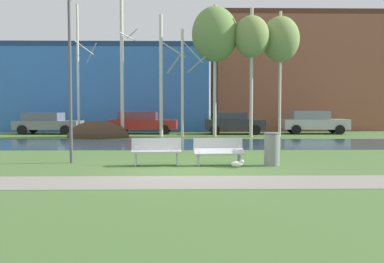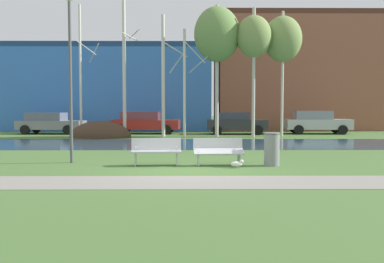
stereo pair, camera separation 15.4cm
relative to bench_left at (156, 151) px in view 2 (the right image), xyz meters
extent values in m
plane|color=#476B33|center=(1.00, 8.94, -0.47)|extent=(120.00, 120.00, 0.00)
cube|color=gray|center=(1.00, -3.19, -0.47)|extent=(60.00, 1.95, 0.01)
cube|color=#2D475B|center=(1.00, 8.12, -0.47)|extent=(80.00, 6.40, 0.01)
ellipsoid|color=#423021|center=(-4.28, 12.72, -0.47)|extent=(3.73, 2.58, 2.02)
cube|color=#B2B5B7|center=(0.01, -0.09, -0.02)|extent=(1.62, 0.57, 0.05)
cube|color=#B2B5B7|center=(-0.01, 0.18, 0.20)|extent=(1.60, 0.17, 0.40)
cube|color=#B2B5B7|center=(-0.65, -0.07, -0.25)|extent=(0.06, 0.43, 0.45)
cube|color=#B2B5B7|center=(0.66, 0.00, -0.25)|extent=(0.06, 0.43, 0.45)
cylinder|color=#B2B5B7|center=(-0.65, -0.11, 0.12)|extent=(0.06, 0.28, 0.04)
cylinder|color=#B2B5B7|center=(0.66, -0.04, 0.12)|extent=(0.06, 0.28, 0.04)
cube|color=#B2B5B7|center=(2.00, -0.09, -0.02)|extent=(1.62, 0.57, 0.18)
cube|color=#B2B5B7|center=(1.98, 0.18, 0.20)|extent=(1.60, 0.17, 0.40)
cube|color=#B2B5B7|center=(1.34, -0.07, -0.25)|extent=(0.06, 0.43, 0.45)
cube|color=#B2B5B7|center=(2.65, 0.00, -0.25)|extent=(0.06, 0.43, 0.45)
cylinder|color=#B2B5B7|center=(1.34, -0.11, 0.12)|extent=(0.06, 0.28, 0.04)
cylinder|color=#B2B5B7|center=(2.65, -0.04, 0.12)|extent=(0.06, 0.28, 0.04)
cylinder|color=gray|center=(3.68, -0.11, 0.05)|extent=(0.49, 0.49, 1.05)
torus|color=#494A4C|center=(3.68, -0.11, 0.55)|extent=(0.51, 0.51, 0.04)
ellipsoid|color=white|center=(2.50, -0.61, -0.35)|extent=(0.36, 0.16, 0.16)
sphere|color=white|center=(2.66, -0.61, -0.27)|extent=(0.11, 0.11, 0.11)
cone|color=gold|center=(2.72, -0.61, -0.27)|extent=(0.06, 0.04, 0.04)
cylinder|color=gold|center=(2.52, -0.64, -0.42)|extent=(0.01, 0.01, 0.10)
cylinder|color=gold|center=(2.52, -0.58, -0.42)|extent=(0.01, 0.01, 0.10)
cylinder|color=#4C4C51|center=(-2.88, 0.70, 2.20)|extent=(0.10, 0.10, 5.35)
cylinder|color=beige|center=(-5.53, 13.09, 3.55)|extent=(0.15, 0.15, 8.04)
cylinder|color=beige|center=(-4.80, 13.59, 4.68)|extent=(0.87, 1.24, 1.06)
cylinder|color=beige|center=(-5.01, 12.56, 4.89)|extent=(0.98, 0.96, 0.76)
cylinder|color=beige|center=(-2.93, 13.56, 3.76)|extent=(0.21, 0.21, 8.45)
cylinder|color=beige|center=(-2.33, 13.97, 5.96)|extent=(0.86, 1.21, 0.47)
cylinder|color=beige|center=(-2.49, 13.10, 5.63)|extent=(0.94, 0.92, 0.44)
cylinder|color=beige|center=(-0.52, 13.64, 3.30)|extent=(0.22, 0.22, 7.55)
cylinder|color=beige|center=(0.32, 14.22, 4.17)|extent=(1.04, 1.47, 1.23)
cylinder|color=beige|center=(0.24, 12.86, 4.85)|extent=(1.54, 1.50, 0.83)
cylinder|color=beige|center=(0.80, 13.12, 2.82)|extent=(0.16, 0.16, 6.59)
cylinder|color=beige|center=(1.68, 13.72, 4.01)|extent=(1.16, 1.65, 0.91)
cylinder|color=beige|center=(1.48, 12.43, 4.58)|extent=(1.23, 1.19, 1.11)
cylinder|color=#BCB7A8|center=(2.81, 13.40, 3.57)|extent=(0.22, 0.22, 8.09)
ellipsoid|color=#668947|center=(2.81, 13.40, 5.84)|extent=(2.82, 2.82, 3.39)
cylinder|color=#BCB7A8|center=(5.00, 12.88, 3.44)|extent=(0.20, 0.20, 7.82)
ellipsoid|color=olive|center=(5.00, 12.88, 5.63)|extent=(2.11, 2.11, 2.53)
cylinder|color=beige|center=(6.90, 13.60, 3.41)|extent=(0.17, 0.17, 7.77)
ellipsoid|color=olive|center=(6.90, 13.60, 5.59)|extent=(2.36, 2.36, 2.83)
cube|color=slate|center=(-8.34, 16.36, 0.14)|extent=(4.50, 2.16, 0.59)
cube|color=slate|center=(-8.69, 16.38, 0.71)|extent=(2.56, 1.82, 0.55)
cylinder|color=black|center=(-6.84, 17.21, -0.15)|extent=(0.65, 0.26, 0.64)
cylinder|color=black|center=(-6.96, 15.32, -0.15)|extent=(0.65, 0.26, 0.64)
cylinder|color=black|center=(-9.73, 17.39, -0.15)|extent=(0.65, 0.26, 0.64)
cylinder|color=black|center=(-9.85, 15.50, -0.15)|extent=(0.65, 0.26, 0.64)
cube|color=maroon|center=(-1.88, 16.49, 0.17)|extent=(4.72, 2.02, 0.64)
cube|color=brown|center=(-2.25, 16.51, 0.75)|extent=(2.68, 1.69, 0.54)
cylinder|color=black|center=(-0.31, 17.26, -0.15)|extent=(0.65, 0.26, 0.64)
cylinder|color=black|center=(-0.41, 15.53, -0.15)|extent=(0.65, 0.26, 0.64)
cylinder|color=black|center=(-3.35, 17.45, -0.15)|extent=(0.65, 0.26, 0.64)
cylinder|color=black|center=(-3.46, 15.72, -0.15)|extent=(0.65, 0.26, 0.64)
cube|color=#282B30|center=(4.35, 15.92, 0.18)|extent=(4.15, 2.06, 0.67)
cube|color=#2F3648|center=(4.02, 15.94, 0.76)|extent=(2.36, 1.73, 0.50)
cylinder|color=black|center=(5.74, 16.74, -0.15)|extent=(0.65, 0.26, 0.64)
cylinder|color=black|center=(5.62, 14.93, -0.15)|extent=(0.65, 0.26, 0.64)
cylinder|color=black|center=(3.07, 16.91, -0.15)|extent=(0.65, 0.26, 0.64)
cylinder|color=black|center=(2.96, 15.10, -0.15)|extent=(0.65, 0.26, 0.64)
cube|color=#B2B5BC|center=(9.93, 16.20, 0.19)|extent=(4.48, 2.00, 0.68)
cube|color=gray|center=(9.58, 16.22, 0.81)|extent=(2.54, 1.67, 0.58)
cylinder|color=black|center=(11.43, 16.97, -0.15)|extent=(0.65, 0.26, 0.64)
cylinder|color=black|center=(11.32, 15.24, -0.15)|extent=(0.65, 0.26, 0.64)
cylinder|color=black|center=(8.54, 17.15, -0.15)|extent=(0.65, 0.26, 0.64)
cylinder|color=black|center=(8.43, 15.42, -0.15)|extent=(0.65, 0.26, 0.64)
cube|color=#3870C6|center=(-5.60, 23.43, 2.67)|extent=(16.73, 9.22, 6.29)
cube|color=navy|center=(-5.60, 23.43, 6.01)|extent=(16.73, 9.22, 0.40)
cube|color=brown|center=(10.33, 23.42, 3.94)|extent=(13.79, 8.09, 8.83)
cube|color=#4E2C21|center=(10.33, 23.42, 8.56)|extent=(13.79, 8.09, 0.40)
camera|label=1|loc=(0.86, -14.12, 1.42)|focal=41.55mm
camera|label=2|loc=(1.01, -14.13, 1.42)|focal=41.55mm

